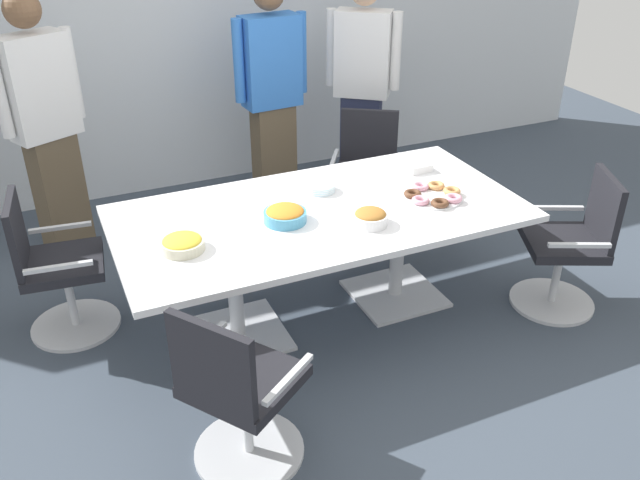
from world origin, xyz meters
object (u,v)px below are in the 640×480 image
Objects in this scene: office_chair_1 at (55,273)px; donut_platter at (433,195)px; office_chair_3 at (570,250)px; napkin_pile at (417,166)px; conference_table at (320,229)px; snack_bowl_pretzels at (370,217)px; snack_bowl_chips_yellow at (182,243)px; plate_stack at (320,188)px; office_chair_0 at (366,179)px; person_standing_0 at (46,124)px; office_chair_2 at (238,397)px; snack_bowl_chips_orange at (285,214)px; person_standing_1 at (272,94)px; person_standing_2 at (362,85)px.

donut_platter is (2.20, -0.64, 0.36)m from office_chair_1.
office_chair_3 is 1.11m from napkin_pile.
conference_table is 15.30× the size of napkin_pile.
snack_bowl_chips_yellow is at bearing 171.88° from snack_bowl_pretzels.
plate_stack is (-0.08, 0.52, -0.02)m from snack_bowl_pretzels.
office_chair_3 is (0.68, -1.49, 0.00)m from office_chair_0.
person_standing_0 is at bearing 130.08° from snack_bowl_pretzels.
office_chair_0 and office_chair_2 have the same top height.
office_chair_2 is 3.71× the size of snack_bowl_chips_orange.
person_standing_1 is 7.79× the size of snack_bowl_chips_yellow.
office_chair_0 is 1.00× the size of office_chair_1.
snack_bowl_chips_orange is at bearing 76.52° from office_chair_0.
office_chair_2 reaches higher than snack_bowl_chips_yellow.
snack_bowl_chips_yellow reaches higher than napkin_pile.
snack_bowl_pretzels reaches higher than plate_stack.
office_chair_0 is at bearing 33.20° from snack_bowl_chips_yellow.
snack_bowl_pretzels is at bearing 103.87° from office_chair_3.
snack_bowl_chips_yellow is (-0.02, 0.83, 0.38)m from office_chair_2.
office_chair_2 is at bearing -88.82° from snack_bowl_chips_yellow.
plate_stack is at bearing 111.78° from person_standing_0.
conference_table is 12.00× the size of snack_bowl_pretzels.
office_chair_1 is at bearing 170.51° from plate_stack.
office_chair_1 reaches higher than snack_bowl_chips_yellow.
person_standing_0 reaches higher than snack_bowl_chips_yellow.
snack_bowl_chips_orange is at bearing 66.67° from person_standing_1.
person_standing_2 is (1.92, 2.55, 0.54)m from office_chair_2.
person_standing_2 reaches higher than napkin_pile.
snack_bowl_chips_yellow is (-0.85, -0.13, 0.16)m from conference_table.
snack_bowl_chips_orange is 1.23× the size of snack_bowl_pretzels.
plate_stack is (-1.39, 0.77, 0.37)m from office_chair_3.
office_chair_1 is 0.50× the size of person_standing_1.
office_chair_1 is at bearing 169.14° from office_chair_2.
snack_bowl_pretzels is 0.53m from donut_platter.
office_chair_3 is 2.23m from person_standing_2.
office_chair_0 is 2.55× the size of donut_platter.
person_standing_1 is at bearing 79.21° from conference_table.
office_chair_3 is at bearing 147.15° from office_chair_0.
office_chair_1 is at bearing 60.04° from person_standing_2.
conference_table is 1.29m from office_chair_2.
snack_bowl_chips_orange is (-0.55, -1.66, -0.16)m from person_standing_1.
person_standing_0 is 7.89× the size of snack_bowl_chips_yellow.
snack_bowl_chips_yellow is (-1.94, -1.72, -0.16)m from person_standing_2.
donut_platter is at bearing 116.55° from office_chair_0.
person_standing_0 is at bearing -3.60° from person_standing_1.
napkin_pile reaches higher than conference_table.
office_chair_0 is at bearing 123.08° from person_standing_1.
office_chair_0 is 4.55× the size of snack_bowl_pretzels.
snack_bowl_chips_orange is (0.61, 0.08, 0.01)m from snack_bowl_chips_yellow.
office_chair_3 is 5.80× the size of napkin_pile.
person_standing_0 is (-0.53, 2.52, 0.57)m from office_chair_2.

